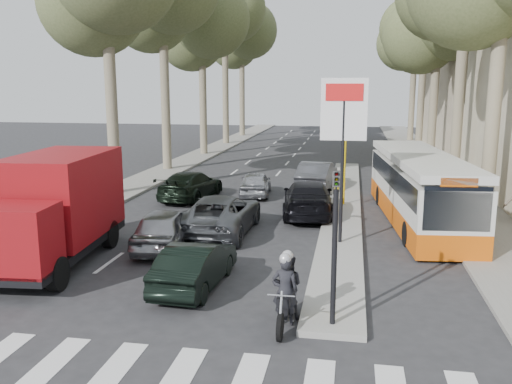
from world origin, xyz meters
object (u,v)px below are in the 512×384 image
(dark_hatchback, at_px, (195,265))
(silver_hatchback, at_px, (165,228))
(motorcycle, at_px, (286,290))
(red_truck, at_px, (55,207))
(city_bus, at_px, (419,186))

(dark_hatchback, bearing_deg, silver_hatchback, -55.46)
(silver_hatchback, bearing_deg, dark_hatchback, 115.23)
(silver_hatchback, height_order, motorcycle, motorcycle)
(red_truck, bearing_deg, dark_hatchback, -19.81)
(red_truck, bearing_deg, city_bus, 27.00)
(red_truck, distance_m, city_bus, 13.48)
(red_truck, xyz_separation_m, motorcycle, (7.43, -3.07, -0.96))
(motorcycle, bearing_deg, city_bus, 69.15)
(dark_hatchback, relative_size, city_bus, 0.35)
(dark_hatchback, height_order, city_bus, city_bus)
(city_bus, bearing_deg, silver_hatchback, -155.65)
(red_truck, bearing_deg, silver_hatchback, 32.39)
(silver_hatchback, relative_size, motorcycle, 1.98)
(silver_hatchback, height_order, red_truck, red_truck)
(dark_hatchback, height_order, red_truck, red_truck)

